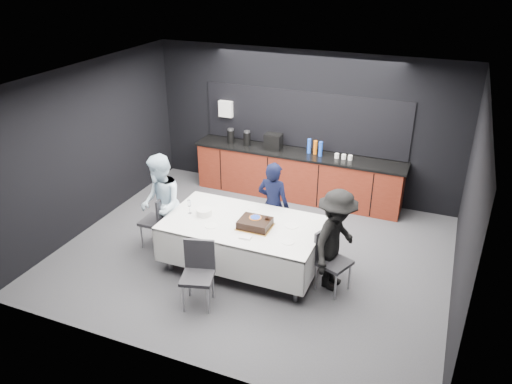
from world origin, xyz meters
TOP-DOWN VIEW (x-y plane):
  - ground at (0.00, 0.00)m, footprint 6.00×6.00m
  - room_shell at (0.00, 0.00)m, footprint 6.04×5.04m
  - kitchenette at (-0.02, 2.22)m, footprint 4.10×0.64m
  - party_table at (0.00, -0.40)m, footprint 2.32×1.32m
  - cake_assembly at (0.22, -0.47)m, footprint 0.49×0.40m
  - plate_stack at (-0.64, -0.42)m, footprint 0.23×0.23m
  - loose_plate_near at (-0.39, -0.68)m, footprint 0.19×0.19m
  - loose_plate_right_a at (0.70, -0.24)m, footprint 0.20×0.20m
  - loose_plate_right_b at (0.80, -0.68)m, footprint 0.18×0.18m
  - loose_plate_far at (-0.03, 0.08)m, footprint 0.21×0.21m
  - fork_pile at (0.21, -0.80)m, footprint 0.17×0.11m
  - champagne_flute at (-0.87, -0.45)m, footprint 0.06×0.06m
  - chair_left at (-1.49, -0.38)m, footprint 0.43×0.43m
  - chair_right at (1.33, -0.41)m, footprint 0.55×0.55m
  - chair_near at (-0.23, -1.40)m, footprint 0.52×0.52m
  - person_center at (0.19, 0.35)m, footprint 0.57×0.40m
  - person_left at (-1.39, -0.43)m, footprint 0.97×1.00m
  - person_right at (1.39, -0.35)m, footprint 0.75×1.07m

SIDE VIEW (x-z plane):
  - ground at x=0.00m, z-range 0.00..0.00m
  - chair_left at x=-1.49m, z-range 0.07..1.00m
  - chair_right at x=1.33m, z-range 0.07..1.00m
  - chair_near at x=-0.23m, z-range 0.07..1.00m
  - kitchenette at x=-0.02m, z-range -0.48..1.57m
  - party_table at x=0.00m, z-range 0.25..1.03m
  - person_center at x=0.19m, z-range 0.00..1.47m
  - person_right at x=1.39m, z-range 0.00..1.52m
  - loose_plate_near at x=-0.39m, z-range 0.78..0.79m
  - loose_plate_right_a at x=0.70m, z-range 0.78..0.79m
  - loose_plate_right_b at x=0.80m, z-range 0.78..0.79m
  - loose_plate_far at x=-0.03m, z-range 0.78..0.79m
  - fork_pile at x=0.21m, z-range 0.78..0.81m
  - person_left at x=-1.39m, z-range 0.00..1.62m
  - plate_stack at x=-0.64m, z-range 0.78..0.88m
  - cake_assembly at x=0.22m, z-range 0.76..0.92m
  - champagne_flute at x=-0.87m, z-range 0.83..1.05m
  - room_shell at x=0.00m, z-range 0.45..3.27m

